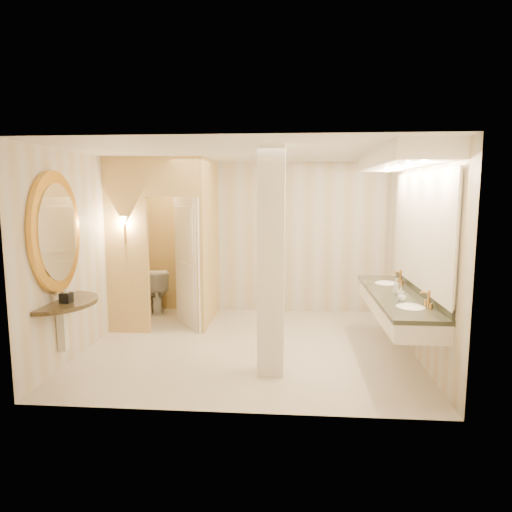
% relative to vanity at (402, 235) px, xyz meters
% --- Properties ---
extents(floor, '(4.50, 4.50, 0.00)m').
position_rel_vanity_xyz_m(floor, '(-1.98, 0.35, -1.63)').
color(floor, beige).
rests_on(floor, ground).
extents(ceiling, '(4.50, 4.50, 0.00)m').
position_rel_vanity_xyz_m(ceiling, '(-1.98, 0.35, 1.07)').
color(ceiling, silver).
rests_on(ceiling, wall_back).
extents(wall_back, '(4.50, 0.02, 2.70)m').
position_rel_vanity_xyz_m(wall_back, '(-1.98, 2.35, -0.28)').
color(wall_back, beige).
rests_on(wall_back, floor).
extents(wall_front, '(4.50, 0.02, 2.70)m').
position_rel_vanity_xyz_m(wall_front, '(-1.98, -1.65, -0.28)').
color(wall_front, beige).
rests_on(wall_front, floor).
extents(wall_left, '(0.02, 4.00, 2.70)m').
position_rel_vanity_xyz_m(wall_left, '(-4.23, 0.35, -0.28)').
color(wall_left, beige).
rests_on(wall_left, floor).
extents(wall_right, '(0.02, 4.00, 2.70)m').
position_rel_vanity_xyz_m(wall_right, '(0.27, 0.35, -0.28)').
color(wall_right, beige).
rests_on(wall_right, floor).
extents(toilet_closet, '(1.50, 1.55, 2.70)m').
position_rel_vanity_xyz_m(toilet_closet, '(-3.11, 1.31, -0.24)').
color(toilet_closet, '#DBB672').
rests_on(toilet_closet, floor).
extents(wall_sconce, '(0.14, 0.14, 0.42)m').
position_rel_vanity_xyz_m(wall_sconce, '(-3.90, 0.78, 0.10)').
color(wall_sconce, '#B47F39').
rests_on(wall_sconce, toilet_closet).
extents(vanity, '(0.75, 2.72, 2.09)m').
position_rel_vanity_xyz_m(vanity, '(0.00, 0.00, 0.00)').
color(vanity, white).
rests_on(vanity, floor).
extents(console_shelf, '(1.11, 1.11, 2.01)m').
position_rel_vanity_xyz_m(console_shelf, '(-4.19, -0.72, -0.28)').
color(console_shelf, black).
rests_on(console_shelf, floor).
extents(pillar, '(0.31, 0.31, 2.70)m').
position_rel_vanity_xyz_m(pillar, '(-1.63, -0.61, -0.28)').
color(pillar, white).
rests_on(pillar, floor).
extents(tissue_box, '(0.13, 0.13, 0.12)m').
position_rel_vanity_xyz_m(tissue_box, '(-4.05, -0.82, -0.69)').
color(tissue_box, black).
rests_on(tissue_box, console_shelf).
extents(toilet, '(0.68, 0.90, 0.81)m').
position_rel_vanity_xyz_m(toilet, '(-3.86, 2.09, -1.22)').
color(toilet, white).
rests_on(toilet, floor).
extents(soap_bottle_a, '(0.08, 0.09, 0.15)m').
position_rel_vanity_xyz_m(soap_bottle_a, '(-0.07, -0.36, -0.68)').
color(soap_bottle_a, beige).
rests_on(soap_bottle_a, vanity).
extents(soap_bottle_b, '(0.12, 0.12, 0.12)m').
position_rel_vanity_xyz_m(soap_bottle_b, '(-0.07, -0.44, -0.69)').
color(soap_bottle_b, silver).
rests_on(soap_bottle_b, vanity).
extents(soap_bottle_c, '(0.08, 0.08, 0.20)m').
position_rel_vanity_xyz_m(soap_bottle_c, '(-0.05, -0.02, -0.65)').
color(soap_bottle_c, '#C6B28C').
rests_on(soap_bottle_c, vanity).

